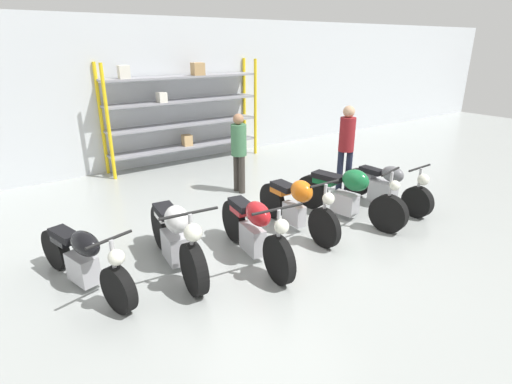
# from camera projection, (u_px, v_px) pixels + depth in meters

# --- Properties ---
(ground_plane) EXTENTS (30.00, 30.00, 0.00)m
(ground_plane) POSITION_uv_depth(u_px,v_px,m) (270.00, 240.00, 6.45)
(ground_plane) COLOR #9EA3A0
(back_wall) EXTENTS (30.00, 0.08, 3.60)m
(back_wall) POSITION_uv_depth(u_px,v_px,m) (144.00, 94.00, 9.80)
(back_wall) COLOR silver
(back_wall) RESTS_ON ground_plane
(shelving_rack) EXTENTS (4.09, 0.63, 2.60)m
(shelving_rack) POSITION_uv_depth(u_px,v_px,m) (183.00, 110.00, 10.12)
(shelving_rack) COLOR yellow
(shelving_rack) RESTS_ON ground_plane
(motorcycle_black) EXTENTS (0.82, 2.08, 0.94)m
(motorcycle_black) POSITION_uv_depth(u_px,v_px,m) (84.00, 259.00, 5.05)
(motorcycle_black) COLOR black
(motorcycle_black) RESTS_ON ground_plane
(motorcycle_white) EXTENTS (0.74, 2.07, 1.09)m
(motorcycle_white) POSITION_uv_depth(u_px,v_px,m) (176.00, 238.00, 5.48)
(motorcycle_white) COLOR black
(motorcycle_white) RESTS_ON ground_plane
(motorcycle_red) EXTENTS (0.73, 2.04, 1.05)m
(motorcycle_red) POSITION_uv_depth(u_px,v_px,m) (254.00, 230.00, 5.71)
(motorcycle_red) COLOR black
(motorcycle_red) RESTS_ON ground_plane
(motorcycle_orange) EXTENTS (0.56, 2.00, 1.04)m
(motorcycle_orange) POSITION_uv_depth(u_px,v_px,m) (297.00, 204.00, 6.60)
(motorcycle_orange) COLOR black
(motorcycle_orange) RESTS_ON ground_plane
(motorcycle_green) EXTENTS (0.75, 2.18, 1.06)m
(motorcycle_green) POSITION_uv_depth(u_px,v_px,m) (348.00, 195.00, 7.08)
(motorcycle_green) COLOR black
(motorcycle_green) RESTS_ON ground_plane
(motorcycle_grey) EXTENTS (0.64, 1.96, 0.94)m
(motorcycle_grey) POSITION_uv_depth(u_px,v_px,m) (386.00, 187.00, 7.68)
(motorcycle_grey) COLOR black
(motorcycle_grey) RESTS_ON ground_plane
(person_browsing) EXTENTS (0.35, 0.35, 1.66)m
(person_browsing) POSITION_uv_depth(u_px,v_px,m) (239.00, 147.00, 8.20)
(person_browsing) COLOR #38332D
(person_browsing) RESTS_ON ground_plane
(person_near_rack) EXTENTS (0.45, 0.45, 1.81)m
(person_near_rack) POSITION_uv_depth(u_px,v_px,m) (347.00, 142.00, 8.23)
(person_near_rack) COLOR #1E2338
(person_near_rack) RESTS_ON ground_plane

